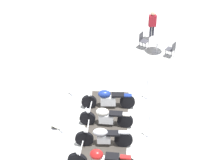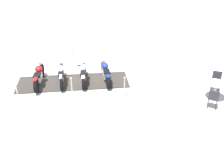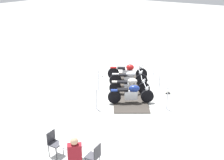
{
  "view_description": "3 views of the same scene",
  "coord_description": "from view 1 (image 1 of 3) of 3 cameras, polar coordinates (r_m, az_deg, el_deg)",
  "views": [
    {
      "loc": [
        6.97,
        6.0,
        9.1
      ],
      "look_at": [
        -1.9,
        -1.22,
        0.99
      ],
      "focal_mm": 54.62,
      "sensor_mm": 36.0,
      "label": 1
    },
    {
      "loc": [
        -7.18,
        9.02,
        6.38
      ],
      "look_at": [
        -2.16,
        -0.07,
        0.68
      ],
      "focal_mm": 42.2,
      "sensor_mm": 36.0,
      "label": 2
    },
    {
      "loc": [
        -12.54,
        -7.82,
        6.13
      ],
      "look_at": [
        -1.4,
        0.09,
        0.99
      ],
      "focal_mm": 48.66,
      "sensor_mm": 36.0,
      "label": 3
    }
  ],
  "objects": [
    {
      "name": "stanchion_left_mid",
      "position": [
        12.69,
        6.11,
        -8.51
      ],
      "size": [
        0.35,
        0.35,
        1.13
      ],
      "color": "silver",
      "rests_on": "ground_plane"
    },
    {
      "name": "cafe_chair_across_table",
      "position": [
        17.98,
        5.2,
        6.73
      ],
      "size": [
        0.45,
        0.45,
        0.91
      ],
      "rotation": [
        0.0,
        0.0,
        1.7
      ],
      "color": "#2D2D33",
      "rests_on": "ground_plane"
    },
    {
      "name": "motorcycle_navy",
      "position": [
        13.81,
        -0.78,
        -3.22
      ],
      "size": [
        1.48,
        1.79,
        0.91
      ],
      "rotation": [
        0.0,
        0.0,
        -0.89
      ],
      "color": "black",
      "rests_on": "display_platform"
    },
    {
      "name": "stanchion_left_front",
      "position": [
        14.46,
        5.88,
        -2.28
      ],
      "size": [
        0.34,
        0.34,
        1.02
      ],
      "color": "silver",
      "rests_on": "ground_plane"
    },
    {
      "name": "ground_plane",
      "position": [
        12.94,
        -1.15,
        -9.36
      ],
      "size": [
        80.0,
        80.0,
        0.0
      ],
      "primitive_type": "plane",
      "color": "silver"
    },
    {
      "name": "display_platform",
      "position": [
        12.92,
        -1.15,
        -9.29
      ],
      "size": [
        5.36,
        4.48,
        0.04
      ],
      "primitive_type": "cube",
      "rotation": [
        0.0,
        0.0,
        0.62
      ],
      "color": "#38332D",
      "rests_on": "ground_plane"
    },
    {
      "name": "cafe_chair_near_table",
      "position": [
        17.39,
        9.94,
        5.19
      ],
      "size": [
        0.43,
        0.43,
        0.89
      ],
      "rotation": [
        0.0,
        0.0,
        -1.49
      ],
      "color": "#2D2D33",
      "rests_on": "ground_plane"
    },
    {
      "name": "stanchion_right_front",
      "position": [
        14.63,
        -6.69,
        -1.71
      ],
      "size": [
        0.34,
        0.34,
        1.09
      ],
      "color": "silver",
      "rests_on": "ground_plane"
    },
    {
      "name": "cafe_table",
      "position": [
        17.65,
        7.58,
        6.21
      ],
      "size": [
        0.88,
        0.88,
        0.79
      ],
      "color": "#B7B7BC",
      "rests_on": "ground_plane"
    },
    {
      "name": "info_placard",
      "position": [
        13.42,
        -9.5,
        -7.54
      ],
      "size": [
        0.39,
        0.38,
        0.22
      ],
      "rotation": [
        0.0,
        0.0,
        3.76
      ],
      "color": "#333338",
      "rests_on": "ground_plane"
    },
    {
      "name": "bystander_person",
      "position": [
        18.58,
        6.77,
        9.38
      ],
      "size": [
        0.43,
        0.44,
        1.74
      ],
      "rotation": [
        0.0,
        0.0,
        0.75
      ],
      "color": "#23232D",
      "rests_on": "ground_plane"
    },
    {
      "name": "stanchion_right_mid",
      "position": [
        12.88,
        -8.33,
        -7.78
      ],
      "size": [
        0.33,
        0.33,
        1.13
      ],
      "color": "silver",
      "rests_on": "ground_plane"
    },
    {
      "name": "motorcycle_maroon",
      "position": [
        11.48,
        -2.01,
        -13.2
      ],
      "size": [
        1.34,
        1.96,
        0.96
      ],
      "rotation": [
        0.0,
        0.0,
        -0.99
      ],
      "color": "black",
      "rests_on": "display_platform"
    },
    {
      "name": "motorcycle_cream",
      "position": [
        13.01,
        -1.11,
        -6.2
      ],
      "size": [
        1.24,
        1.8,
        0.9
      ],
      "rotation": [
        0.0,
        0.0,
        -0.99
      ],
      "color": "black",
      "rests_on": "display_platform"
    },
    {
      "name": "motorcycle_chrome",
      "position": [
        12.21,
        -1.52,
        -9.47
      ],
      "size": [
        1.34,
        1.71,
        0.97
      ],
      "rotation": [
        0.0,
        0.0,
        -0.92
      ],
      "color": "black",
      "rests_on": "display_platform"
    }
  ]
}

